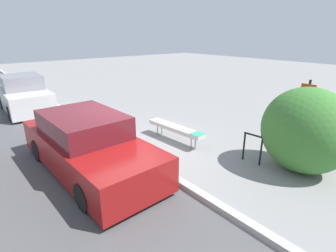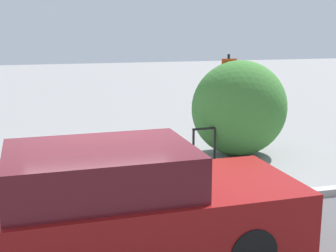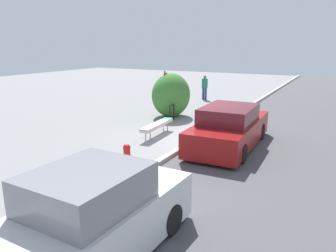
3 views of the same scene
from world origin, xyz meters
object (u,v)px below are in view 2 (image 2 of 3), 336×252
(bike_rack, at_px, (204,142))
(sign_post, at_px, (228,94))
(bench, at_px, (91,162))
(parked_car_near, at_px, (113,210))

(bike_rack, distance_m, sign_post, 1.47)
(bench, bearing_deg, parked_car_near, -94.03)
(bench, relative_size, sign_post, 0.98)
(sign_post, bearing_deg, bike_rack, -135.91)
(bench, relative_size, bike_rack, 2.73)
(bench, height_order, sign_post, sign_post)
(bench, xyz_separation_m, parked_car_near, (-0.02, -2.96, 0.23))
(bike_rack, bearing_deg, parked_car_near, -124.49)
(bike_rack, relative_size, sign_post, 0.36)
(bike_rack, xyz_separation_m, sign_post, (0.85, 0.82, 0.88))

